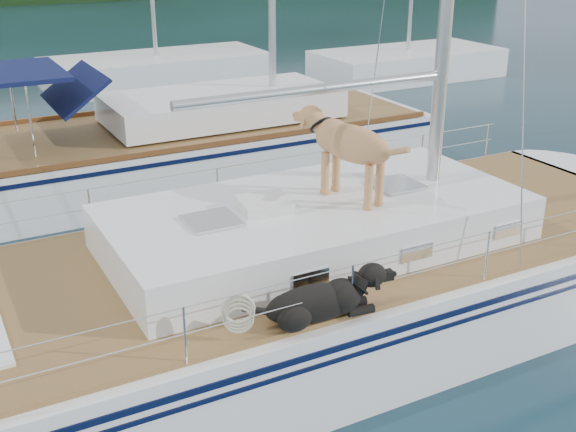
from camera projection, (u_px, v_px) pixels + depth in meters
ground at (261, 343)px, 9.25m from camera, size 120.00×120.00×0.00m
main_sailboat at (268, 295)px, 9.03m from camera, size 12.00×3.83×14.01m
neighbor_sailboat at (175, 150)px, 14.98m from camera, size 11.00×3.50×13.30m
bg_boat_center at (157, 71)px, 23.89m from camera, size 7.20×3.00×11.65m
bg_boat_east at (407, 64)px, 24.92m from camera, size 6.40×3.00×11.65m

